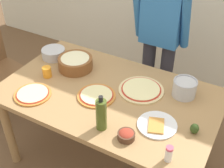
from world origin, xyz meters
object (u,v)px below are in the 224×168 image
at_px(steel_pot, 185,88).
at_px(pizza_cooked_on_tray, 33,94).
at_px(dining_table, 109,102).
at_px(plate_with_slice, 157,125).
at_px(pizza_second_cooked, 96,95).
at_px(mixing_bowl_steel, 54,53).
at_px(person_cook, 161,33).
at_px(cup_orange, 47,72).
at_px(salt_shaker, 169,154).
at_px(olive_oil_bottle, 101,114).
at_px(small_sauce_bowl, 126,135).
at_px(avocado, 195,129).
at_px(popcorn_bowl, 75,62).
at_px(pizza_raw_on_board, 141,89).

bearing_deg(steel_pot, pizza_cooked_on_tray, -150.89).
height_order(dining_table, plate_with_slice, plate_with_slice).
bearing_deg(pizza_second_cooked, mixing_bowl_steel, 155.12).
xyz_separation_m(person_cook, steel_pot, (0.40, -0.51, -0.11)).
xyz_separation_m(cup_orange, salt_shaker, (1.13, -0.32, 0.01)).
relative_size(person_cook, pizza_second_cooked, 5.77).
relative_size(person_cook, salt_shaker, 15.28).
xyz_separation_m(person_cook, pizza_second_cooked, (-0.15, -0.83, -0.17)).
distance_m(plate_with_slice, olive_oil_bottle, 0.37).
bearing_deg(dining_table, pizza_second_cooked, -126.78).
relative_size(pizza_second_cooked, plate_with_slice, 1.08).
bearing_deg(small_sauce_bowl, pizza_cooked_on_tray, 176.56).
height_order(plate_with_slice, olive_oil_bottle, olive_oil_bottle).
bearing_deg(avocado, olive_oil_bottle, -155.28).
relative_size(pizza_cooked_on_tray, avocado, 3.88).
relative_size(dining_table, steel_pot, 9.22).
relative_size(mixing_bowl_steel, steel_pot, 1.15).
bearing_deg(dining_table, person_cook, 83.02).
bearing_deg(cup_orange, small_sauce_bowl, -18.73).
xyz_separation_m(plate_with_slice, steel_pot, (0.05, 0.39, 0.06)).
xyz_separation_m(dining_table, cup_orange, (-0.53, -0.05, 0.13)).
xyz_separation_m(dining_table, olive_oil_bottle, (0.14, -0.33, 0.20)).
bearing_deg(olive_oil_bottle, popcorn_bowl, 137.88).
height_order(pizza_raw_on_board, avocado, avocado).
bearing_deg(avocado, small_sauce_bowl, -144.46).
bearing_deg(plate_with_slice, small_sauce_bowl, -122.96).
relative_size(pizza_raw_on_board, salt_shaker, 3.19).
distance_m(pizza_second_cooked, mixing_bowl_steel, 0.67).
bearing_deg(popcorn_bowl, pizza_cooked_on_tray, -99.57).
bearing_deg(small_sauce_bowl, cup_orange, 161.27).
height_order(steel_pot, cup_orange, steel_pot).
bearing_deg(mixing_bowl_steel, pizza_cooked_on_tray, -68.94).
bearing_deg(steel_pot, pizza_second_cooked, -149.42).
bearing_deg(pizza_cooked_on_tray, mixing_bowl_steel, 111.06).
distance_m(pizza_raw_on_board, olive_oil_bottle, 0.49).
distance_m(mixing_bowl_steel, steel_pot, 1.15).
bearing_deg(salt_shaker, steel_pot, 100.35).
distance_m(pizza_cooked_on_tray, popcorn_bowl, 0.45).
relative_size(dining_table, mixing_bowl_steel, 8.00).
distance_m(pizza_cooked_on_tray, olive_oil_bottle, 0.62).
xyz_separation_m(person_cook, salt_shaker, (0.51, -1.13, -0.13)).
bearing_deg(avocado, pizza_cooked_on_tray, -169.92).
bearing_deg(olive_oil_bottle, cup_orange, 157.17).
distance_m(person_cook, steel_pot, 0.66).
bearing_deg(pizza_cooked_on_tray, olive_oil_bottle, -3.86).
xyz_separation_m(dining_table, pizza_cooked_on_tray, (-0.47, -0.29, 0.10)).
bearing_deg(olive_oil_bottle, steel_pot, 58.64).
bearing_deg(cup_orange, pizza_raw_on_board, 15.06).
height_order(olive_oil_bottle, salt_shaker, olive_oil_bottle).
height_order(popcorn_bowl, cup_orange, popcorn_bowl).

